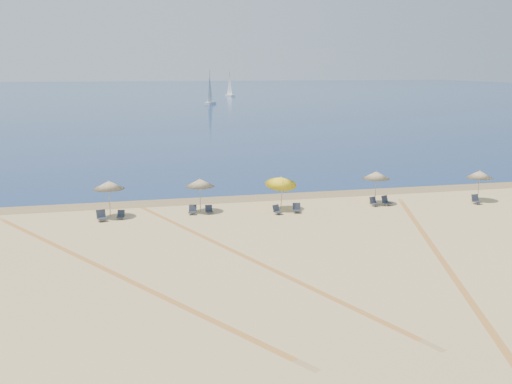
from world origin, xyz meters
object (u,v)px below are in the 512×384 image
chair_9 (476,200)px  umbrella_5 (480,174)px  chair_3 (193,210)px  umbrella_1 (109,185)px  chair_8 (386,201)px  umbrella_2 (200,183)px  chair_4 (209,210)px  sailboat_1 (210,94)px  chair_5 (277,210)px  umbrella_3 (281,181)px  chair_6 (297,208)px  chair_2 (121,215)px  chair_7 (374,202)px  sailboat_0 (230,89)px  chair_1 (102,216)px  umbrella_4 (376,175)px

chair_9 → umbrella_5: bearing=45.5°
chair_3 → chair_9: size_ratio=1.00×
umbrella_1 → chair_8: size_ratio=3.04×
umbrella_2 → umbrella_5: (21.44, -1.37, -0.04)m
chair_4 → sailboat_1: size_ratio=0.06×
chair_5 → umbrella_2: bearing=134.6°
umbrella_3 → umbrella_5: umbrella_3 is taller
chair_3 → chair_6: bearing=3.7°
chair_6 → sailboat_1: bearing=94.0°
chair_2 → chair_5: size_ratio=0.84×
chair_2 → chair_8: (19.42, -0.41, 0.05)m
umbrella_1 → chair_7: size_ratio=3.37×
sailboat_0 → umbrella_5: bearing=-107.9°
chair_1 → sailboat_0: size_ratio=0.10×
chair_1 → sailboat_1: sailboat_1 is taller
chair_2 → chair_7: chair_7 is taller
chair_3 → chair_4: chair_3 is taller
chair_2 → chair_5: bearing=6.4°
sailboat_0 → umbrella_4: bearing=-110.7°
umbrella_3 → chair_3: (-6.41, 0.12, -1.84)m
chair_7 → umbrella_2: bearing=157.9°
chair_2 → chair_6: (12.21, -1.11, 0.04)m
umbrella_4 → chair_8: bearing=-45.9°
umbrella_2 → chair_4: bearing=-53.7°
chair_7 → chair_9: size_ratio=1.05×
umbrella_4 → sailboat_1: size_ratio=0.27×
umbrella_4 → chair_7: umbrella_4 is taller
umbrella_5 → sailboat_1: sailboat_1 is taller
umbrella_2 → chair_9: 20.88m
chair_9 → chair_3: bearing=169.5°
umbrella_2 → chair_4: 2.04m
umbrella_3 → sailboat_1: (14.80, 124.80, 0.68)m
chair_6 → chair_7: chair_6 is taller
chair_4 → sailboat_0: (34.24, 169.55, 2.27)m
chair_2 → chair_4: (6.09, 0.03, 0.01)m
umbrella_2 → sailboat_1: bearing=80.6°
sailboat_0 → chair_4: bearing=-114.9°
chair_2 → chair_1: bearing=-153.3°
chair_3 → sailboat_0: 173.11m
chair_2 → chair_7: size_ratio=0.86×
umbrella_5 → chair_4: size_ratio=4.01×
chair_4 → chair_1: bearing=-179.0°
umbrella_3 → chair_2: bearing=-179.9°
sailboat_1 → chair_2: bearing=-75.5°
umbrella_4 → chair_6: umbrella_4 is taller
sailboat_1 → chair_3: bearing=-73.3°
umbrella_5 → chair_5: bearing=-178.0°
chair_6 → sailboat_1: (13.93, 125.92, 2.51)m
chair_1 → chair_3: size_ratio=1.15×
umbrella_1 → chair_1: (-0.56, -0.92, -1.94)m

